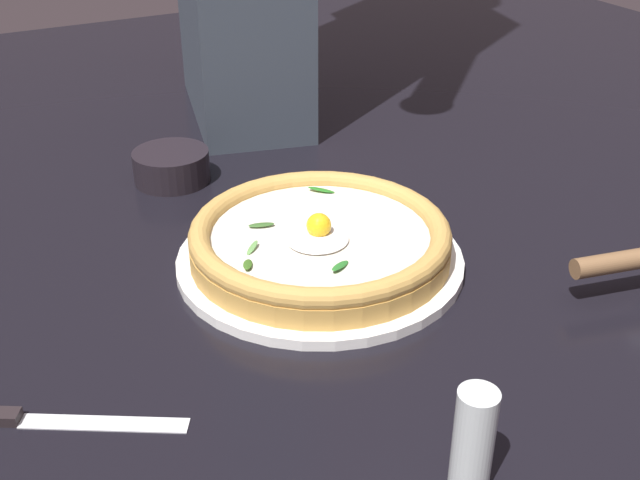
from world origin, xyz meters
TOP-DOWN VIEW (x-y plane):
  - ground_plane at (0.00, 0.00)m, footprint 2.40×2.40m
  - pizza_plate at (0.03, -0.01)m, footprint 0.32×0.32m
  - pizza at (0.03, -0.01)m, footprint 0.29×0.29m
  - side_bowl at (0.11, -0.30)m, footprint 0.10×0.10m
  - pizza_cutter at (-0.23, 0.20)m, footprint 0.16×0.04m
  - table_knife at (0.38, 0.10)m, footprint 0.20×0.13m
  - pepper_shaker at (0.08, 0.34)m, footprint 0.03×0.03m

SIDE VIEW (x-z plane):
  - ground_plane at x=0.00m, z-range -0.03..0.00m
  - table_knife at x=0.38m, z-range 0.00..0.01m
  - pizza_plate at x=0.03m, z-range 0.00..0.01m
  - side_bowl at x=0.11m, z-range 0.00..0.04m
  - pizza at x=0.03m, z-range 0.01..0.06m
  - pizza_cutter at x=-0.23m, z-range 0.00..0.09m
  - pepper_shaker at x=0.08m, z-range 0.00..0.09m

